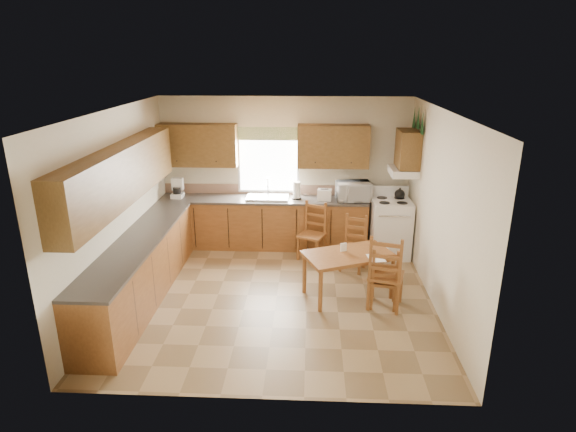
{
  "coord_description": "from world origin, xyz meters",
  "views": [
    {
      "loc": [
        0.47,
        -6.35,
        3.41
      ],
      "look_at": [
        0.15,
        0.3,
        1.15
      ],
      "focal_mm": 30.0,
      "sensor_mm": 36.0,
      "label": 1
    }
  ],
  "objects_px": {
    "dining_table": "(348,275)",
    "chair_far_left": "(353,244)",
    "chair_near_right": "(384,277)",
    "stove": "(390,228)",
    "chair_far_right": "(312,232)",
    "chair_near_left": "(386,271)",
    "microwave": "(353,191)"
  },
  "relations": [
    {
      "from": "chair_near_left",
      "to": "chair_far_left",
      "type": "height_order",
      "value": "chair_near_left"
    },
    {
      "from": "chair_near_left",
      "to": "chair_far_left",
      "type": "distance_m",
      "value": 1.26
    },
    {
      "from": "microwave",
      "to": "chair_near_right",
      "type": "relative_size",
      "value": 0.62
    },
    {
      "from": "microwave",
      "to": "chair_near_right",
      "type": "bearing_deg",
      "value": -89.66
    },
    {
      "from": "chair_far_right",
      "to": "chair_near_left",
      "type": "bearing_deg",
      "value": -33.34
    },
    {
      "from": "chair_near_right",
      "to": "chair_far_right",
      "type": "height_order",
      "value": "chair_far_right"
    },
    {
      "from": "chair_near_right",
      "to": "dining_table",
      "type": "bearing_deg",
      "value": -22.58
    },
    {
      "from": "stove",
      "to": "chair_near_left",
      "type": "distance_m",
      "value": 1.9
    },
    {
      "from": "chair_far_right",
      "to": "chair_near_right",
      "type": "bearing_deg",
      "value": -33.63
    },
    {
      "from": "chair_near_left",
      "to": "chair_near_right",
      "type": "distance_m",
      "value": 0.1
    },
    {
      "from": "dining_table",
      "to": "chair_near_right",
      "type": "distance_m",
      "value": 0.57
    },
    {
      "from": "chair_far_left",
      "to": "microwave",
      "type": "bearing_deg",
      "value": 106.76
    },
    {
      "from": "chair_near_right",
      "to": "chair_far_right",
      "type": "xyz_separation_m",
      "value": [
        -1.02,
        1.61,
        0.04
      ]
    },
    {
      "from": "stove",
      "to": "chair_near_right",
      "type": "distance_m",
      "value": 1.89
    },
    {
      "from": "chair_far_right",
      "to": "stove",
      "type": "bearing_deg",
      "value": 34.21
    },
    {
      "from": "microwave",
      "to": "chair_far_right",
      "type": "relative_size",
      "value": 0.56
    },
    {
      "from": "chair_far_left",
      "to": "stove",
      "type": "bearing_deg",
      "value": 63.66
    },
    {
      "from": "chair_near_right",
      "to": "chair_far_right",
      "type": "distance_m",
      "value": 1.91
    },
    {
      "from": "chair_near_left",
      "to": "chair_far_right",
      "type": "xyz_separation_m",
      "value": [
        -1.04,
        1.63,
        -0.05
      ]
    },
    {
      "from": "dining_table",
      "to": "chair_far_left",
      "type": "bearing_deg",
      "value": 58.39
    },
    {
      "from": "dining_table",
      "to": "chair_far_right",
      "type": "xyz_separation_m",
      "value": [
        -0.53,
        1.33,
        0.16
      ]
    },
    {
      "from": "stove",
      "to": "chair_near_right",
      "type": "bearing_deg",
      "value": -101.88
    },
    {
      "from": "chair_near_right",
      "to": "chair_near_left",
      "type": "bearing_deg",
      "value": 151.92
    },
    {
      "from": "stove",
      "to": "chair_near_left",
      "type": "relative_size",
      "value": 0.9
    },
    {
      "from": "dining_table",
      "to": "chair_far_left",
      "type": "relative_size",
      "value": 1.38
    },
    {
      "from": "chair_near_left",
      "to": "chair_far_left",
      "type": "xyz_separation_m",
      "value": [
        -0.36,
        1.21,
        -0.1
      ]
    },
    {
      "from": "chair_near_right",
      "to": "microwave",
      "type": "bearing_deg",
      "value": -74.83
    },
    {
      "from": "stove",
      "to": "microwave",
      "type": "height_order",
      "value": "microwave"
    },
    {
      "from": "stove",
      "to": "chair_near_left",
      "type": "xyz_separation_m",
      "value": [
        -0.34,
        -1.87,
        0.06
      ]
    },
    {
      "from": "dining_table",
      "to": "chair_near_left",
      "type": "height_order",
      "value": "chair_near_left"
    },
    {
      "from": "dining_table",
      "to": "chair_far_left",
      "type": "distance_m",
      "value": 0.93
    },
    {
      "from": "chair_far_right",
      "to": "dining_table",
      "type": "bearing_deg",
      "value": -44.06
    }
  ]
}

